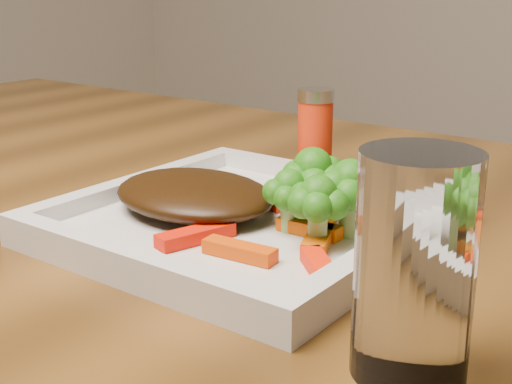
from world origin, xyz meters
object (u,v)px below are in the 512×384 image
Objects in this scene: steak at (194,194)px; drinking_glass at (414,267)px; spice_shaker at (315,135)px; plate at (246,226)px.

steak is 1.21× the size of drinking_glass.
spice_shaker is 0.77× the size of drinking_glass.
steak is at bearing 156.68° from drinking_glass.
plate is at bearing -76.29° from spice_shaker.
spice_shaker is at bearing 129.98° from drinking_glass.
spice_shaker reaches higher than plate.
drinking_glass is at bearing -23.32° from steak.
plate is 0.23m from drinking_glass.
plate is at bearing 149.76° from drinking_glass.
spice_shaker is 0.37m from drinking_glass.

